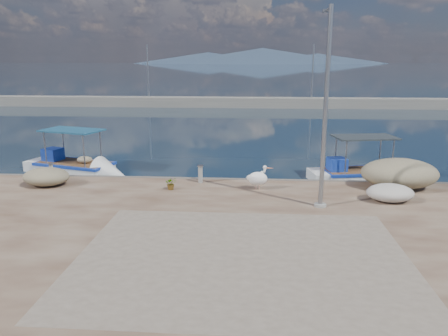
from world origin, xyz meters
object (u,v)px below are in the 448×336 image
pelican (258,178)px  lamp_post (325,116)px  bollard_near (200,173)px  boat_left (74,168)px  boat_right (361,176)px

pelican → lamp_post: (2.27, -1.95, 2.81)m
lamp_post → bollard_near: 6.25m
pelican → lamp_post: lamp_post is taller
boat_left → lamp_post: lamp_post is taller
boat_left → pelican: boat_left is taller
boat_left → bollard_near: size_ratio=7.34×
boat_right → lamp_post: bearing=-127.1°
pelican → lamp_post: size_ratio=0.15×
lamp_post → bollard_near: lamp_post is taller
boat_right → bollard_near: boat_right is taller
bollard_near → boat_right: bearing=20.2°
boat_left → boat_right: (14.61, -0.47, -0.01)m
boat_left → lamp_post: 13.78m
boat_right → lamp_post: 7.21m
pelican → bollard_near: bearing=157.0°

